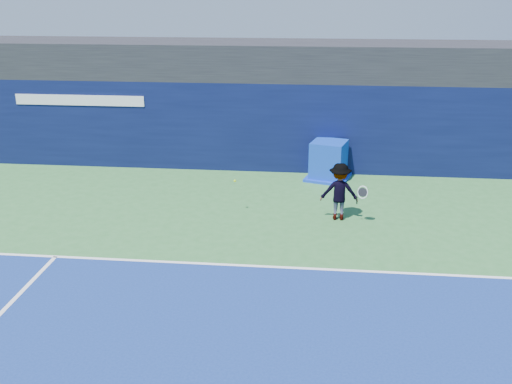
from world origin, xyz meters
TOP-DOWN VIEW (x-y plane):
  - ground at (0.00, 0.00)m, footprint 80.00×80.00m
  - baseline at (0.00, 3.00)m, footprint 24.00×0.10m
  - stadium_band at (0.00, 11.50)m, footprint 36.00×3.00m
  - back_wall_assembly at (-0.00, 10.50)m, footprint 36.00×1.03m
  - equipment_cart at (1.47, 9.49)m, footprint 1.63×1.63m
  - tennis_player at (1.70, 6.04)m, footprint 1.25×0.68m
  - tennis_ball at (-1.17, 6.21)m, footprint 0.07×0.07m

SIDE VIEW (x-z plane):
  - ground at x=0.00m, z-range 0.00..0.00m
  - baseline at x=0.00m, z-range 0.01..0.01m
  - equipment_cart at x=1.47m, z-range -0.06..1.21m
  - tennis_player at x=1.70m, z-range 0.00..1.58m
  - tennis_ball at x=-1.17m, z-range 0.90..0.97m
  - back_wall_assembly at x=0.00m, z-range 0.00..3.00m
  - stadium_band at x=0.00m, z-range 3.00..4.20m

